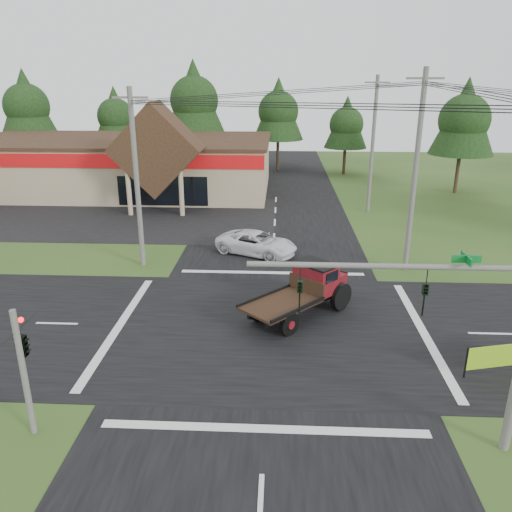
{
  "coord_description": "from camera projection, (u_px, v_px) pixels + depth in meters",
  "views": [
    {
      "loc": [
        0.4,
        -20.52,
        10.88
      ],
      "look_at": [
        -0.81,
        3.81,
        2.2
      ],
      "focal_mm": 35.0,
      "sensor_mm": 36.0,
      "label": 1
    }
  ],
  "objects": [
    {
      "name": "roadside_banner",
      "position": [
        510.0,
        358.0,
        19.34
      ],
      "size": [
        3.78,
        1.04,
        1.32
      ],
      "primitive_type": null,
      "rotation": [
        0.0,
        0.0,
        0.24
      ],
      "color": "#80BA18",
      "rests_on": "ground"
    },
    {
      "name": "antique_flatbed_truck",
      "position": [
        299.0,
        292.0,
        23.81
      ],
      "size": [
        5.75,
        5.89,
        2.49
      ],
      "primitive_type": null,
      "rotation": [
        0.0,
        0.0,
        -0.76
      ],
      "color": "#550C10",
      "rests_on": "ground"
    },
    {
      "name": "utility_pole_ne",
      "position": [
        415.0,
        172.0,
        28.16
      ],
      "size": [
        2.0,
        0.3,
        11.5
      ],
      "color": "#595651",
      "rests_on": "ground"
    },
    {
      "name": "road_ew",
      "position": [
        269.0,
        329.0,
        22.97
      ],
      "size": [
        120.0,
        12.0,
        0.02
      ],
      "primitive_type": "cube",
      "color": "black",
      "rests_on": "ground"
    },
    {
      "name": "tree_row_b",
      "position": [
        115.0,
        115.0,
        61.17
      ],
      "size": [
        5.6,
        5.6,
        10.1
      ],
      "color": "#332316",
      "rests_on": "ground"
    },
    {
      "name": "traffic_signal_corner",
      "position": [
        20.0,
        333.0,
        15.25
      ],
      "size": [
        0.53,
        2.48,
        4.4
      ],
      "color": "#595651",
      "rests_on": "ground"
    },
    {
      "name": "utility_pole_n",
      "position": [
        373.0,
        144.0,
        41.38
      ],
      "size": [
        2.0,
        0.3,
        11.2
      ],
      "color": "#595651",
      "rests_on": "ground"
    },
    {
      "name": "tree_row_d",
      "position": [
        278.0,
        109.0,
        60.02
      ],
      "size": [
        6.16,
        6.16,
        11.11
      ],
      "color": "#332316",
      "rests_on": "ground"
    },
    {
      "name": "parking_apron",
      "position": [
        107.0,
        217.0,
        41.5
      ],
      "size": [
        28.0,
        14.0,
        0.02
      ],
      "primitive_type": "cube",
      "color": "black",
      "rests_on": "ground"
    },
    {
      "name": "utility_pole_nw",
      "position": [
        137.0,
        178.0,
        29.07
      ],
      "size": [
        2.0,
        0.3,
        10.5
      ],
      "color": "#595651",
      "rests_on": "ground"
    },
    {
      "name": "tree_row_a",
      "position": [
        26.0,
        104.0,
        59.3
      ],
      "size": [
        6.72,
        6.72,
        12.12
      ],
      "color": "#332316",
      "rests_on": "ground"
    },
    {
      "name": "tree_row_c",
      "position": [
        194.0,
        98.0,
        59.09
      ],
      "size": [
        7.28,
        7.28,
        13.13
      ],
      "color": "#332316",
      "rests_on": "ground"
    },
    {
      "name": "tree_side_ne",
      "position": [
        465.0,
        117.0,
        47.89
      ],
      "size": [
        6.16,
        6.16,
        11.11
      ],
      "color": "#332316",
      "rests_on": "ground"
    },
    {
      "name": "road_ns",
      "position": [
        269.0,
        329.0,
        22.98
      ],
      "size": [
        12.0,
        120.0,
        0.02
      ],
      "primitive_type": "cube",
      "color": "black",
      "rests_on": "ground"
    },
    {
      "name": "tree_row_e",
      "position": [
        346.0,
        123.0,
        58.21
      ],
      "size": [
        5.04,
        5.04,
        9.09
      ],
      "color": "#332316",
      "rests_on": "ground"
    },
    {
      "name": "white_pickup",
      "position": [
        257.0,
        243.0,
        32.58
      ],
      "size": [
        5.87,
        4.48,
        1.48
      ],
      "primitive_type": "imported",
      "rotation": [
        0.0,
        0.0,
        1.13
      ],
      "color": "white",
      "rests_on": "ground"
    },
    {
      "name": "traffic_signal_mast",
      "position": [
        469.0,
        319.0,
        14.17
      ],
      "size": [
        8.12,
        0.24,
        7.0
      ],
      "color": "#595651",
      "rests_on": "ground"
    },
    {
      "name": "cvs_building",
      "position": [
        122.0,
        163.0,
        50.59
      ],
      "size": [
        30.4,
        18.2,
        9.19
      ],
      "color": "tan",
      "rests_on": "ground"
    },
    {
      "name": "ground",
      "position": [
        269.0,
        329.0,
        22.98
      ],
      "size": [
        120.0,
        120.0,
        0.0
      ],
      "primitive_type": "plane",
      "color": "#284619",
      "rests_on": "ground"
    }
  ]
}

